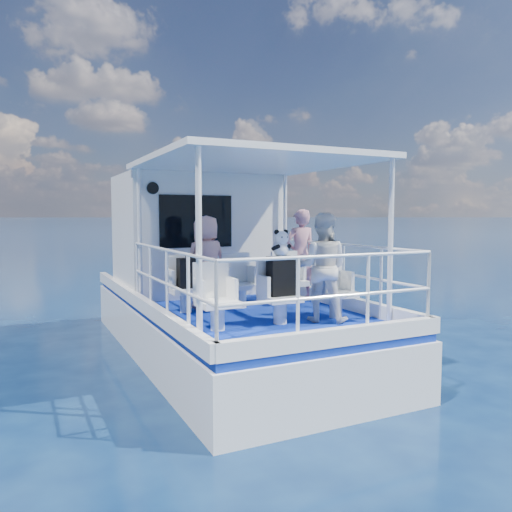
# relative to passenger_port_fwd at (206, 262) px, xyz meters

# --- Properties ---
(ground) EXTENTS (2000.00, 2000.00, 0.00)m
(ground) POSITION_rel_passenger_port_fwd_xyz_m (0.50, -0.40, -1.63)
(ground) COLOR #081C3F
(ground) RESTS_ON ground
(hull) EXTENTS (3.00, 7.00, 1.60)m
(hull) POSITION_rel_passenger_port_fwd_xyz_m (0.50, 0.60, -1.63)
(hull) COLOR white
(hull) RESTS_ON ground
(deck) EXTENTS (2.90, 6.90, 0.10)m
(deck) POSITION_rel_passenger_port_fwd_xyz_m (0.50, 0.60, -0.78)
(deck) COLOR #0B269A
(deck) RESTS_ON hull
(cabin) EXTENTS (2.85, 2.00, 2.20)m
(cabin) POSITION_rel_passenger_port_fwd_xyz_m (0.50, 1.90, 0.37)
(cabin) COLOR white
(cabin) RESTS_ON deck
(canopy) EXTENTS (3.00, 3.20, 0.08)m
(canopy) POSITION_rel_passenger_port_fwd_xyz_m (0.50, -0.60, 1.51)
(canopy) COLOR white
(canopy) RESTS_ON cabin
(canopy_posts) EXTENTS (2.77, 2.97, 2.20)m
(canopy_posts) POSITION_rel_passenger_port_fwd_xyz_m (0.50, -0.65, 0.37)
(canopy_posts) COLOR white
(canopy_posts) RESTS_ON deck
(railings) EXTENTS (2.84, 3.59, 1.00)m
(railings) POSITION_rel_passenger_port_fwd_xyz_m (0.50, -0.98, -0.23)
(railings) COLOR white
(railings) RESTS_ON deck
(seat_port_fwd) EXTENTS (0.48, 0.46, 0.38)m
(seat_port_fwd) POSITION_rel_passenger_port_fwd_xyz_m (-0.40, -0.20, -0.54)
(seat_port_fwd) COLOR white
(seat_port_fwd) RESTS_ON deck
(seat_center_fwd) EXTENTS (0.48, 0.46, 0.38)m
(seat_center_fwd) POSITION_rel_passenger_port_fwd_xyz_m (0.50, -0.20, -0.54)
(seat_center_fwd) COLOR white
(seat_center_fwd) RESTS_ON deck
(seat_stbd_fwd) EXTENTS (0.48, 0.46, 0.38)m
(seat_stbd_fwd) POSITION_rel_passenger_port_fwd_xyz_m (1.40, -0.20, -0.54)
(seat_stbd_fwd) COLOR white
(seat_stbd_fwd) RESTS_ON deck
(seat_port_aft) EXTENTS (0.48, 0.46, 0.38)m
(seat_port_aft) POSITION_rel_passenger_port_fwd_xyz_m (-0.40, -1.50, -0.54)
(seat_port_aft) COLOR white
(seat_port_aft) RESTS_ON deck
(seat_center_aft) EXTENTS (0.48, 0.46, 0.38)m
(seat_center_aft) POSITION_rel_passenger_port_fwd_xyz_m (0.50, -1.50, -0.54)
(seat_center_aft) COLOR white
(seat_center_aft) RESTS_ON deck
(seat_stbd_aft) EXTENTS (0.48, 0.46, 0.38)m
(seat_stbd_aft) POSITION_rel_passenger_port_fwd_xyz_m (1.40, -1.50, -0.54)
(seat_stbd_aft) COLOR white
(seat_stbd_aft) RESTS_ON deck
(passenger_port_fwd) EXTENTS (0.60, 0.47, 1.45)m
(passenger_port_fwd) POSITION_rel_passenger_port_fwd_xyz_m (0.00, 0.00, 0.00)
(passenger_port_fwd) COLOR #F2A89C
(passenger_port_fwd) RESTS_ON deck
(passenger_stbd_fwd) EXTENTS (0.58, 0.39, 1.56)m
(passenger_stbd_fwd) POSITION_rel_passenger_port_fwd_xyz_m (1.75, 0.08, 0.05)
(passenger_stbd_fwd) COLOR #CA8392
(passenger_stbd_fwd) RESTS_ON deck
(passenger_stbd_aft) EXTENTS (0.91, 0.89, 1.48)m
(passenger_stbd_aft) POSITION_rel_passenger_port_fwd_xyz_m (1.10, -1.60, 0.02)
(passenger_stbd_aft) COLOR white
(passenger_stbd_aft) RESTS_ON deck
(backpack_port) EXTENTS (0.34, 0.19, 0.44)m
(backpack_port) POSITION_rel_passenger_port_fwd_xyz_m (-0.37, -0.28, -0.12)
(backpack_port) COLOR black
(backpack_port) RESTS_ON seat_port_fwd
(backpack_center) EXTENTS (0.35, 0.20, 0.52)m
(backpack_center) POSITION_rel_passenger_port_fwd_xyz_m (0.51, -1.50, -0.08)
(backpack_center) COLOR black
(backpack_center) RESTS_ON seat_center_aft
(compact_camera) EXTENTS (0.10, 0.06, 0.06)m
(compact_camera) POSITION_rel_passenger_port_fwd_xyz_m (-0.37, -0.29, 0.13)
(compact_camera) COLOR black
(compact_camera) RESTS_ON backpack_port
(panda) EXTENTS (0.23, 0.19, 0.35)m
(panda) POSITION_rel_passenger_port_fwd_xyz_m (0.50, -1.52, 0.36)
(panda) COLOR white
(panda) RESTS_ON backpack_center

